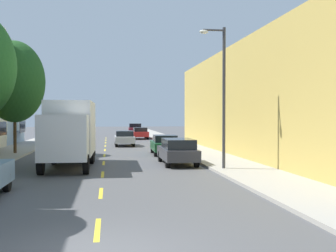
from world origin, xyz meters
The scene contains 16 objects.
ground_plane centered at (0.00, 30.00, 0.00)m, with size 160.00×160.00×0.00m, color #4C4C4F.
sidewalk_left centered at (-7.10, 28.00, 0.07)m, with size 3.20×120.00×0.14m, color #A39E93.
sidewalk_right centered at (7.10, 28.00, 0.07)m, with size 3.20×120.00×0.14m, color #A39E93.
lane_centerline_dashes centered at (0.00, 24.50, 0.00)m, with size 0.14×47.20×0.01m.
apartment_block_opposite centered at (13.70, 20.00, 3.85)m, with size 10.00×36.00×7.71m, color tan.
street_tree_third centered at (-6.40, 23.39, 5.29)m, with size 4.31×4.31×8.10m.
street_lamp centered at (5.95, 12.47, 4.26)m, with size 1.35×0.28×7.15m.
delivery_box_truck centered at (-1.80, 15.46, 2.01)m, with size 2.52×7.82×3.61m.
parked_pickup_burgundy centered at (4.28, 54.52, 0.83)m, with size 2.14×5.35×1.73m.
parked_wagon_charcoal centered at (4.24, 15.65, 0.80)m, with size 1.83×4.70×1.50m.
parked_sedan_forest centered at (4.35, 22.16, 0.75)m, with size 1.92×4.55×1.43m.
parked_sedan_red centered at (4.21, 44.04, 0.75)m, with size 1.82×4.51×1.43m.
parked_pickup_white centered at (-4.34, 54.12, 0.83)m, with size 2.14×5.35×1.73m.
parked_hatchback_orange centered at (-4.30, 42.69, 0.76)m, with size 1.75×4.00×1.50m.
parked_pickup_black centered at (-4.33, 33.83, 0.83)m, with size 2.15×5.35×1.73m.
moving_silver_sedan centered at (1.80, 31.80, 0.75)m, with size 1.80×4.50×1.43m.
Camera 1 is at (0.26, -8.53, 2.77)m, focal length 45.49 mm.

